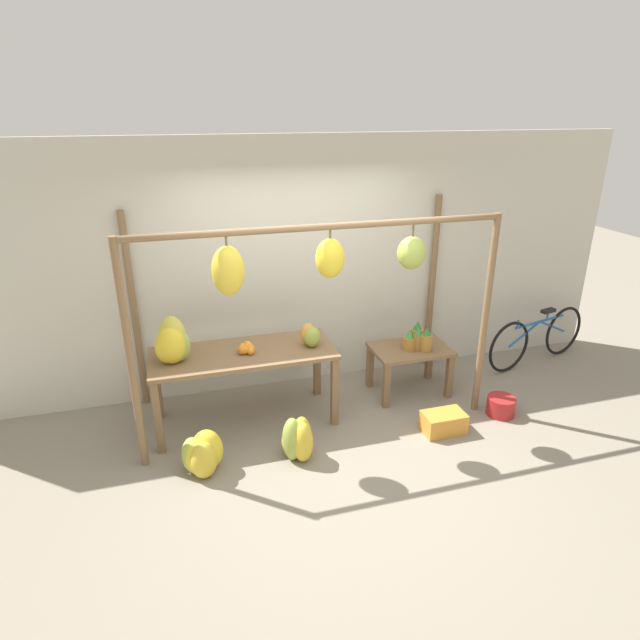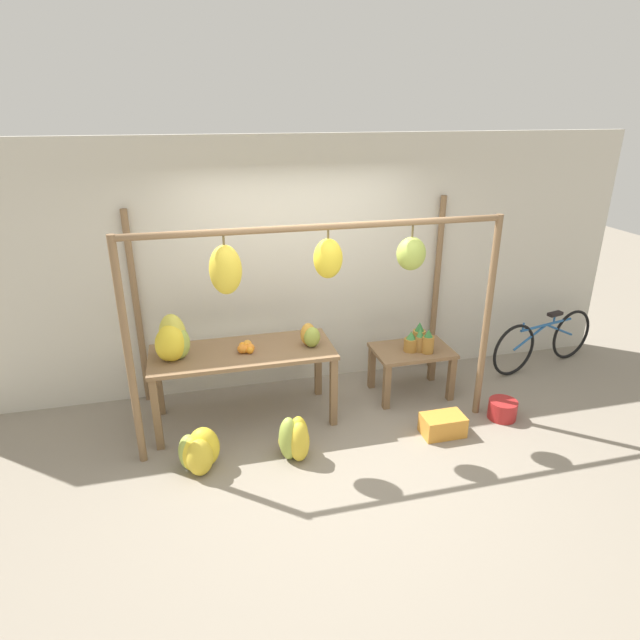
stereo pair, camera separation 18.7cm
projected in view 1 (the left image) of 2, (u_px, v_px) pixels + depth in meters
name	position (u px, v px, depth m)	size (l,w,h in m)	color
ground_plane	(333.00, 453.00, 5.06)	(20.00, 20.00, 0.00)	gray
shop_wall_back	(292.00, 266.00, 5.93)	(8.00, 0.08, 2.80)	beige
stall_awning	(313.00, 278.00, 4.92)	(3.49, 1.31, 2.12)	brown
display_table_main	(243.00, 361.00, 5.34)	(1.82, 0.75, 0.79)	brown
display_table_side	(410.00, 357.00, 5.99)	(0.86, 0.58, 0.56)	brown
banana_pile_on_table	(172.00, 343.00, 5.04)	(0.38, 0.40, 0.44)	#9EB247
orange_pile	(247.00, 349.00, 5.27)	(0.17, 0.21, 0.09)	orange
pineapple_cluster	(417.00, 339.00, 5.89)	(0.31, 0.31, 0.29)	#A3702D
banana_pile_ground_left	(201.00, 455.00, 4.74)	(0.41, 0.42, 0.39)	yellow
banana_pile_ground_right	(298.00, 440.00, 4.93)	(0.35, 0.39, 0.44)	yellow
fruit_crate_white	(443.00, 422.00, 5.36)	(0.42, 0.26, 0.21)	orange
blue_bucket	(501.00, 406.00, 5.66)	(0.30, 0.30, 0.20)	#AD2323
parked_bicycle	(537.00, 337.00, 6.73)	(1.63, 0.43, 0.70)	black
papaya_pile	(310.00, 336.00, 5.39)	(0.23, 0.24, 0.24)	#93A33D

